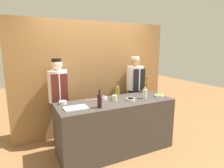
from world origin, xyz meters
name	(u,v)px	position (x,y,z in m)	size (l,w,h in m)	color
ground_plane	(116,150)	(0.00, 0.00, 0.00)	(14.00, 14.00, 0.00)	olive
cabinet_wall	(94,78)	(0.00, 1.02, 1.20)	(3.45, 0.18, 2.40)	olive
counter	(116,126)	(0.00, 0.00, 0.47)	(2.06, 0.76, 0.94)	#3D3833
sauce_bowl_orange	(63,102)	(-0.87, 0.24, 0.97)	(0.13, 0.13, 0.05)	silver
sauce_bowl_red	(131,99)	(0.25, -0.08, 0.96)	(0.16, 0.16, 0.04)	silver
sauce_bowl_purple	(103,98)	(-0.16, 0.18, 0.97)	(0.13, 0.13, 0.06)	silver
sauce_bowl_green	(159,96)	(0.86, -0.12, 0.96)	(0.16, 0.16, 0.04)	silver
cutting_board	(76,108)	(-0.75, -0.09, 0.95)	(0.36, 0.22, 0.02)	white
bottle_clear	(145,93)	(0.56, -0.09, 1.03)	(0.08, 0.08, 0.25)	silver
bottle_wine	(100,101)	(-0.40, -0.21, 1.05)	(0.07, 0.07, 0.29)	black
bottle_amber	(146,87)	(0.87, 0.30, 1.06)	(0.08, 0.08, 0.31)	#9E661E
bottle_vinegar	(117,92)	(0.12, 0.17, 1.05)	(0.08, 0.08, 0.30)	olive
cup_cream	(115,98)	(0.00, 0.04, 0.98)	(0.09, 0.09, 0.10)	silver
wooden_spoon	(93,100)	(-0.36, 0.21, 0.95)	(0.23, 0.04, 0.02)	#B2844C
chef_left	(59,99)	(-0.85, 0.70, 0.90)	(0.36, 0.36, 1.67)	#28282D
chef_right	(135,90)	(0.85, 0.70, 0.90)	(0.38, 0.38, 1.66)	#28282D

